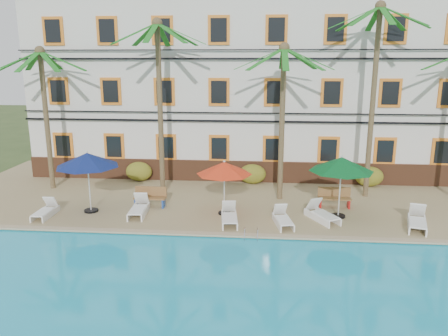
# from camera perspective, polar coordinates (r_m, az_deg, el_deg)

# --- Properties ---
(ground) EXTENTS (100.00, 100.00, 0.00)m
(ground) POSITION_cam_1_polar(r_m,az_deg,el_deg) (18.18, 1.97, -8.47)
(ground) COLOR #384C23
(ground) RESTS_ON ground
(pool_deck) EXTENTS (30.00, 12.00, 0.25)m
(pool_deck) POSITION_cam_1_polar(r_m,az_deg,el_deg) (22.84, 2.65, -3.42)
(pool_deck) COLOR tan
(pool_deck) RESTS_ON ground
(swimming_pool) EXTENTS (26.00, 12.00, 0.20)m
(swimming_pool) POSITION_cam_1_polar(r_m,az_deg,el_deg) (11.96, 0.04, -20.82)
(swimming_pool) COLOR #1CACD4
(swimming_pool) RESTS_ON ground
(pool_coping) EXTENTS (30.00, 0.35, 0.06)m
(pool_coping) POSITION_cam_1_polar(r_m,az_deg,el_deg) (17.24, 1.81, -8.74)
(pool_coping) COLOR tan
(pool_coping) RESTS_ON pool_deck
(hotel_building) EXTENTS (25.40, 6.44, 10.22)m
(hotel_building) POSITION_cam_1_polar(r_m,az_deg,el_deg) (26.84, 3.23, 10.57)
(hotel_building) COLOR silver
(hotel_building) RESTS_ON pool_deck
(palm_a) EXTENTS (4.61, 4.61, 7.37)m
(palm_a) POSITION_cam_1_polar(r_m,az_deg,el_deg) (24.40, -22.42, 8.48)
(palm_a) COLOR brown
(palm_a) RESTS_ON pool_deck
(palm_b) EXTENTS (4.61, 4.61, 8.62)m
(palm_b) POSITION_cam_1_polar(r_m,az_deg,el_deg) (21.74, -8.45, 10.71)
(palm_b) COLOR brown
(palm_b) RESTS_ON pool_deck
(palm_c) EXTENTS (4.61, 4.61, 7.47)m
(palm_c) POSITION_cam_1_polar(r_m,az_deg,el_deg) (20.92, 7.67, 8.82)
(palm_c) COLOR brown
(palm_c) RESTS_ON pool_deck
(palm_d) EXTENTS (4.61, 4.61, 9.32)m
(palm_d) POSITION_cam_1_polar(r_m,az_deg,el_deg) (22.23, 19.10, 11.20)
(palm_d) COLOR brown
(palm_d) RESTS_ON pool_deck
(shrub_left) EXTENTS (1.50, 0.90, 1.10)m
(shrub_left) POSITION_cam_1_polar(r_m,az_deg,el_deg) (25.14, -11.05, -0.45)
(shrub_left) COLOR #2A4E16
(shrub_left) RESTS_ON pool_deck
(shrub_mid) EXTENTS (1.50, 0.90, 1.10)m
(shrub_mid) POSITION_cam_1_polar(r_m,az_deg,el_deg) (24.18, 3.73, -0.79)
(shrub_mid) COLOR #2A4E16
(shrub_mid) RESTS_ON pool_deck
(shrub_right) EXTENTS (1.50, 0.90, 1.10)m
(shrub_right) POSITION_cam_1_polar(r_m,az_deg,el_deg) (24.88, 18.44, -1.07)
(shrub_right) COLOR #2A4E16
(shrub_right) RESTS_ON pool_deck
(umbrella_blue) EXTENTS (2.80, 2.80, 2.79)m
(umbrella_blue) POSITION_cam_1_polar(r_m,az_deg,el_deg) (20.14, -17.43, 0.98)
(umbrella_blue) COLOR black
(umbrella_blue) RESTS_ON pool_deck
(umbrella_red) EXTENTS (2.45, 2.45, 2.45)m
(umbrella_red) POSITION_cam_1_polar(r_m,az_deg,el_deg) (18.98, 0.04, -0.05)
(umbrella_red) COLOR black
(umbrella_red) RESTS_ON pool_deck
(umbrella_green) EXTENTS (2.76, 2.76, 2.75)m
(umbrella_green) POSITION_cam_1_polar(r_m,az_deg,el_deg) (19.20, 15.10, 0.43)
(umbrella_green) COLOR black
(umbrella_green) RESTS_ON pool_deck
(lounger_a) EXTENTS (0.61, 1.65, 0.78)m
(lounger_a) POSITION_cam_1_polar(r_m,az_deg,el_deg) (20.74, -22.28, -5.19)
(lounger_a) COLOR white
(lounger_a) RESTS_ON pool_deck
(lounger_b) EXTENTS (0.79, 1.91, 0.88)m
(lounger_b) POSITION_cam_1_polar(r_m,az_deg,el_deg) (19.79, -11.05, -5.17)
(lounger_b) COLOR white
(lounger_b) RESTS_ON pool_deck
(lounger_c) EXTENTS (0.83, 1.85, 0.85)m
(lounger_c) POSITION_cam_1_polar(r_m,az_deg,el_deg) (18.47, 0.69, -6.34)
(lounger_c) COLOR white
(lounger_c) RESTS_ON pool_deck
(lounger_d) EXTENTS (0.90, 1.75, 0.79)m
(lounger_d) POSITION_cam_1_polar(r_m,az_deg,el_deg) (18.42, 7.68, -6.59)
(lounger_d) COLOR white
(lounger_d) RESTS_ON pool_deck
(lounger_e) EXTENTS (1.44, 1.91, 0.86)m
(lounger_e) POSITION_cam_1_polar(r_m,az_deg,el_deg) (19.22, 12.64, -5.86)
(lounger_e) COLOR white
(lounger_e) RESTS_ON pool_deck
(lounger_f) EXTENTS (1.18, 2.02, 0.90)m
(lounger_f) POSITION_cam_1_polar(r_m,az_deg,el_deg) (19.59, 23.92, -6.34)
(lounger_f) COLOR white
(lounger_f) RESTS_ON pool_deck
(bench_left) EXTENTS (1.51, 0.52, 0.93)m
(bench_left) POSITION_cam_1_polar(r_m,az_deg,el_deg) (20.72, -9.60, -3.71)
(bench_left) COLOR olive
(bench_left) RESTS_ON pool_deck
(bench_right) EXTENTS (1.51, 0.50, 0.93)m
(bench_right) POSITION_cam_1_polar(r_m,az_deg,el_deg) (20.98, 14.22, -3.72)
(bench_right) COLOR olive
(bench_right) RESTS_ON pool_deck
(pool_ladder) EXTENTS (0.54, 0.74, 0.74)m
(pool_ladder) POSITION_cam_1_polar(r_m,az_deg,el_deg) (17.14, 3.56, -9.00)
(pool_ladder) COLOR silver
(pool_ladder) RESTS_ON ground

